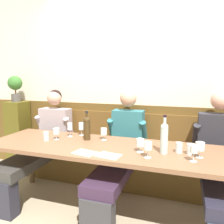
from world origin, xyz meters
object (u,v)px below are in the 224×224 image
(dining_table, at_px, (112,153))
(wine_glass_by_bottle, at_px, (70,127))
(wine_glass_mid_left, at_px, (56,132))
(potted_plant, at_px, (15,86))
(wall_bench, at_px, (128,164))
(wine_bottle_amber_mid, at_px, (164,137))
(water_tumbler_center, at_px, (191,149))
(water_tumbler_right, at_px, (179,148))
(person_left_seat, at_px, (41,142))
(wine_glass_center_front, at_px, (200,147))
(wine_bottle_green_tall, at_px, (87,127))
(wine_glass_center_rear, at_px, (104,132))
(wine_glass_near_bucket, at_px, (148,146))
(wine_glass_left_end, at_px, (81,126))
(wine_glass_right_end, at_px, (194,150))
(person_center_left_seat, at_px, (120,148))
(person_center_right_seat, at_px, (221,159))
(water_tumbler_left, at_px, (46,136))

(dining_table, bearing_deg, wine_glass_by_bottle, 160.29)
(wine_glass_mid_left, distance_m, potted_plant, 1.37)
(wall_bench, distance_m, wine_bottle_amber_mid, 1.07)
(dining_table, height_order, water_tumbler_center, water_tumbler_center)
(wine_glass_by_bottle, height_order, water_tumbler_right, wine_glass_by_bottle)
(person_left_seat, relative_size, wine_glass_by_bottle, 7.71)
(wall_bench, xyz_separation_m, person_left_seat, (-1.07, -0.38, 0.31))
(person_left_seat, distance_m, wine_glass_by_bottle, 0.55)
(dining_table, height_order, wine_glass_center_front, wine_glass_center_front)
(wall_bench, xyz_separation_m, wine_bottle_green_tall, (-0.34, -0.52, 0.59))
(wine_bottle_amber_mid, bearing_deg, wine_glass_by_bottle, 167.22)
(wine_glass_center_rear, height_order, wine_glass_near_bucket, wine_glass_near_bucket)
(wine_glass_by_bottle, xyz_separation_m, water_tumbler_center, (1.33, -0.20, -0.06))
(wine_bottle_amber_mid, bearing_deg, wine_glass_near_bucket, -126.94)
(wine_glass_left_end, bearing_deg, wine_glass_mid_left, -126.01)
(wine_bottle_amber_mid, relative_size, water_tumbler_center, 3.67)
(wine_glass_right_end, bearing_deg, wine_glass_center_rear, 158.37)
(wine_bottle_green_tall, bearing_deg, dining_table, -24.44)
(person_center_left_seat, relative_size, potted_plant, 3.28)
(wine_glass_center_rear, bearing_deg, wine_bottle_amber_mid, -19.67)
(person_left_seat, height_order, person_center_right_seat, person_center_right_seat)
(wall_bench, distance_m, person_left_seat, 1.17)
(wine_glass_by_bottle, distance_m, wine_glass_near_bucket, 1.06)
(wine_bottle_amber_mid, bearing_deg, person_center_right_seat, 33.17)
(wine_glass_left_end, bearing_deg, water_tumbler_left, -129.34)
(person_center_left_seat, height_order, wine_glass_mid_left, person_center_left_seat)
(wine_glass_center_rear, height_order, wine_glass_right_end, wine_glass_right_end)
(wine_glass_mid_left, relative_size, water_tumbler_right, 1.32)
(wine_glass_right_end, bearing_deg, wine_glass_near_bucket, -174.99)
(wine_glass_center_rear, relative_size, wine_glass_near_bucket, 0.93)
(wine_bottle_green_tall, relative_size, water_tumbler_left, 3.29)
(wine_glass_left_end, height_order, wine_glass_mid_left, wine_glass_left_end)
(wine_bottle_amber_mid, height_order, wine_glass_center_rear, wine_bottle_amber_mid)
(wine_glass_mid_left, bearing_deg, wine_glass_right_end, -8.50)
(wine_bottle_green_tall, bearing_deg, water_tumbler_right, -7.44)
(wine_glass_right_end, height_order, wine_glass_mid_left, wine_glass_right_end)
(wine_glass_left_end, xyz_separation_m, water_tumbler_center, (1.23, -0.29, -0.06))
(dining_table, relative_size, wine_glass_center_front, 19.26)
(water_tumbler_right, bearing_deg, water_tumbler_center, -10.60)
(wine_glass_center_rear, distance_m, water_tumbler_center, 0.93)
(wall_bench, height_order, dining_table, wall_bench)
(wine_glass_left_end, xyz_separation_m, water_tumbler_right, (1.13, -0.27, -0.06))
(wall_bench, height_order, wine_glass_left_end, wall_bench)
(person_center_left_seat, relative_size, wine_bottle_green_tall, 3.95)
(wall_bench, distance_m, wine_glass_by_bottle, 0.93)
(wine_glass_center_front, bearing_deg, dining_table, 176.26)
(person_left_seat, height_order, wine_glass_by_bottle, person_left_seat)
(person_center_right_seat, bearing_deg, person_left_seat, -179.73)
(person_left_seat, distance_m, wine_bottle_green_tall, 0.78)
(wine_glass_near_bucket, bearing_deg, wine_glass_right_end, 5.01)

